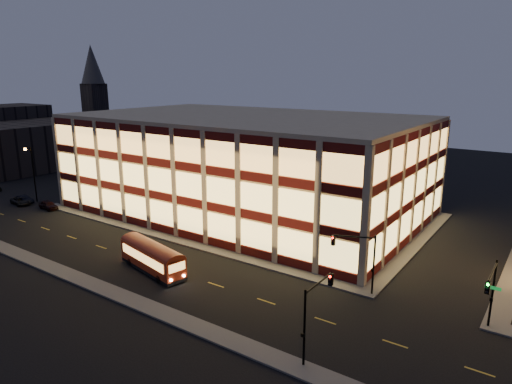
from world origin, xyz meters
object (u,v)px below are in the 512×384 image
Objects in this scene: trolley_bus at (152,256)px; parked_car_1 at (24,199)px; parked_car_2 at (20,201)px; parked_car_0 at (48,205)px.

trolley_bus is 37.77m from parked_car_1.
parked_car_1 is at bearing 29.14° from parked_car_2.
parked_car_2 is at bearing 104.30° from parked_car_0.
trolley_bus reaches higher than parked_car_1.
parked_car_1 is (-37.17, 6.59, -1.13)m from trolley_bus.
trolley_bus is 31.48m from parked_car_0.
parked_car_0 reaches higher than parked_car_1.
trolley_bus is at bearing -98.04° from parked_car_0.
parked_car_1 reaches higher than parked_car_2.
parked_car_0 is at bearing -87.90° from parked_car_1.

